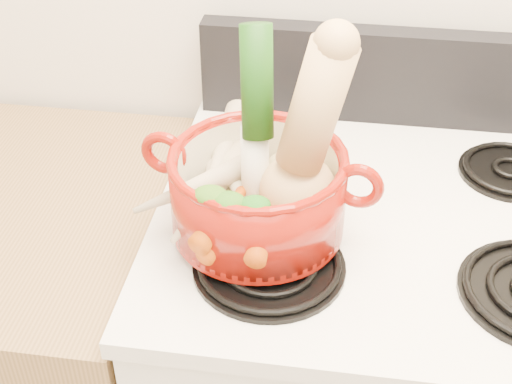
# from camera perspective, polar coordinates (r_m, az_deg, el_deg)

# --- Properties ---
(cooktop) EXTENTS (0.78, 0.67, 0.03)m
(cooktop) POSITION_cam_1_polar(r_m,az_deg,el_deg) (1.18, 11.29, -2.25)
(cooktop) COLOR silver
(cooktop) RESTS_ON stove_body
(control_backsplash) EXTENTS (0.76, 0.05, 0.18)m
(control_backsplash) POSITION_cam_1_polar(r_m,az_deg,el_deg) (1.38, 11.67, 8.99)
(control_backsplash) COLOR black
(control_backsplash) RESTS_ON cooktop
(burner_front_left) EXTENTS (0.22, 0.22, 0.02)m
(burner_front_left) POSITION_cam_1_polar(r_m,az_deg,el_deg) (1.04, 1.06, -5.78)
(burner_front_left) COLOR black
(burner_front_left) RESTS_ON cooktop
(burner_back_left) EXTENTS (0.17, 0.17, 0.02)m
(burner_back_left) POSITION_cam_1_polar(r_m,az_deg,el_deg) (1.28, 2.84, 3.24)
(burner_back_left) COLOR black
(burner_back_left) RESTS_ON cooktop
(burner_back_right) EXTENTS (0.17, 0.17, 0.02)m
(burner_back_right) POSITION_cam_1_polar(r_m,az_deg,el_deg) (1.31, 19.66, 1.71)
(burner_back_right) COLOR black
(burner_back_right) RESTS_ON cooktop
(dutch_oven) EXTENTS (0.29, 0.29, 0.13)m
(dutch_oven) POSITION_cam_1_polar(r_m,az_deg,el_deg) (1.05, 0.16, -0.06)
(dutch_oven) COLOR maroon
(dutch_oven) RESTS_ON burner_front_left
(pot_handle_left) EXTENTS (0.07, 0.03, 0.07)m
(pot_handle_left) POSITION_cam_1_polar(r_m,az_deg,el_deg) (1.07, -7.39, 3.15)
(pot_handle_left) COLOR maroon
(pot_handle_left) RESTS_ON dutch_oven
(pot_handle_right) EXTENTS (0.07, 0.03, 0.07)m
(pot_handle_right) POSITION_cam_1_polar(r_m,az_deg,el_deg) (1.00, 8.21, 0.50)
(pot_handle_right) COLOR maroon
(pot_handle_right) RESTS_ON dutch_oven
(squash) EXTENTS (0.20, 0.16, 0.30)m
(squash) POSITION_cam_1_polar(r_m,az_deg,el_deg) (0.99, 4.80, 4.45)
(squash) COLOR tan
(squash) RESTS_ON dutch_oven
(leek) EXTENTS (0.07, 0.12, 0.30)m
(leek) POSITION_cam_1_polar(r_m,az_deg,el_deg) (1.01, -0.07, 5.55)
(leek) COLOR silver
(leek) RESTS_ON dutch_oven
(ginger) EXTENTS (0.09, 0.07, 0.05)m
(ginger) POSITION_cam_1_polar(r_m,az_deg,el_deg) (1.13, 3.01, 2.02)
(ginger) COLOR tan
(ginger) RESTS_ON dutch_oven
(parsnip_0) EXTENTS (0.07, 0.21, 0.06)m
(parsnip_0) POSITION_cam_1_polar(r_m,az_deg,el_deg) (1.11, -3.44, 1.05)
(parsnip_0) COLOR beige
(parsnip_0) RESTS_ON dutch_oven
(parsnip_1) EXTENTS (0.12, 0.23, 0.07)m
(parsnip_1) POSITION_cam_1_polar(r_m,az_deg,el_deg) (1.08, -3.58, 0.21)
(parsnip_1) COLOR beige
(parsnip_1) RESTS_ON dutch_oven
(parsnip_2) EXTENTS (0.13, 0.18, 0.06)m
(parsnip_2) POSITION_cam_1_polar(r_m,az_deg,el_deg) (1.08, -1.46, 0.61)
(parsnip_2) COLOR beige
(parsnip_2) RESTS_ON dutch_oven
(parsnip_3) EXTENTS (0.19, 0.15, 0.06)m
(parsnip_3) POSITION_cam_1_polar(r_m,az_deg,el_deg) (1.06, -4.93, 0.62)
(parsnip_3) COLOR beige
(parsnip_3) RESTS_ON dutch_oven
(parsnip_4) EXTENTS (0.07, 0.24, 0.07)m
(parsnip_4) POSITION_cam_1_polar(r_m,az_deg,el_deg) (1.12, -2.76, 3.02)
(parsnip_4) COLOR beige
(parsnip_4) RESTS_ON dutch_oven
(carrot_0) EXTENTS (0.07, 0.15, 0.04)m
(carrot_0) POSITION_cam_1_polar(r_m,az_deg,el_deg) (1.03, -2.10, -2.89)
(carrot_0) COLOR #C04609
(carrot_0) RESTS_ON dutch_oven
(carrot_1) EXTENTS (0.04, 0.16, 0.05)m
(carrot_1) POSITION_cam_1_polar(r_m,az_deg,el_deg) (1.04, -1.60, -1.60)
(carrot_1) COLOR #D4470A
(carrot_1) RESTS_ON dutch_oven
(carrot_2) EXTENTS (0.04, 0.17, 0.05)m
(carrot_2) POSITION_cam_1_polar(r_m,az_deg,el_deg) (1.01, 0.96, -2.40)
(carrot_2) COLOR #D8550A
(carrot_2) RESTS_ON dutch_oven
(carrot_3) EXTENTS (0.08, 0.16, 0.05)m
(carrot_3) POSITION_cam_1_polar(r_m,az_deg,el_deg) (1.02, -2.41, -1.73)
(carrot_3) COLOR #CD540A
(carrot_3) RESTS_ON dutch_oven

